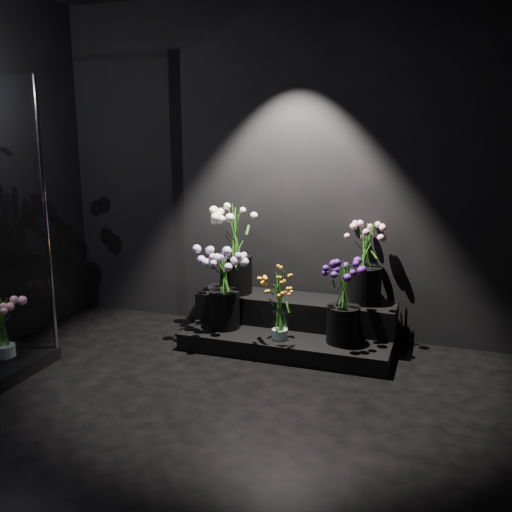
% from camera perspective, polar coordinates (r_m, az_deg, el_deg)
% --- Properties ---
extents(floor, '(4.00, 4.00, 0.00)m').
position_cam_1_polar(floor, '(3.43, -7.54, -18.01)').
color(floor, black).
rests_on(floor, ground).
extents(wall_back, '(4.00, 0.00, 4.00)m').
position_cam_1_polar(wall_back, '(4.82, 2.65, 8.68)').
color(wall_back, black).
rests_on(wall_back, floor).
extents(display_riser, '(1.65, 0.73, 0.37)m').
position_cam_1_polar(display_riser, '(4.72, 3.59, -6.96)').
color(display_riser, black).
rests_on(display_riser, floor).
extents(bouquet_orange_bells, '(0.34, 0.34, 0.54)m').
position_cam_1_polar(bouquet_orange_bells, '(4.39, 2.43, -4.87)').
color(bouquet_orange_bells, white).
rests_on(bouquet_orange_bells, display_riser).
extents(bouquet_lilac, '(0.39, 0.39, 0.66)m').
position_cam_1_polar(bouquet_lilac, '(4.60, -3.19, -2.61)').
color(bouquet_lilac, black).
rests_on(bouquet_lilac, display_riser).
extents(bouquet_purple, '(0.42, 0.42, 0.65)m').
position_cam_1_polar(bouquet_purple, '(4.34, 8.80, -4.17)').
color(bouquet_purple, black).
rests_on(bouquet_purple, display_riser).
extents(bouquet_cream_roses, '(0.45, 0.45, 0.74)m').
position_cam_1_polar(bouquet_cream_roses, '(4.77, -2.04, 1.22)').
color(bouquet_cream_roses, black).
rests_on(bouquet_cream_roses, display_riser).
extents(bouquet_pink_roses, '(0.43, 0.43, 0.64)m').
position_cam_1_polar(bouquet_pink_roses, '(4.58, 10.89, -0.27)').
color(bouquet_pink_roses, black).
rests_on(bouquet_pink_roses, display_riser).
extents(bouquet_case_base_pink, '(0.43, 0.43, 0.47)m').
position_cam_1_polar(bouquet_case_base_pink, '(4.56, -24.04, -6.32)').
color(bouquet_case_base_pink, white).
rests_on(bouquet_case_base_pink, display_case).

